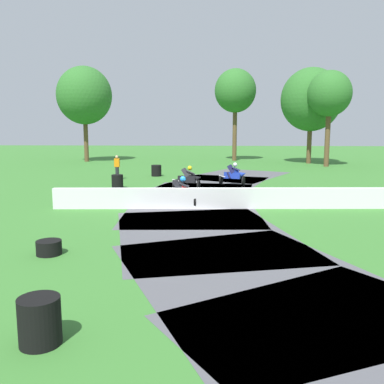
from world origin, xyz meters
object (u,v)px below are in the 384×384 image
object	(u,v)px
motorcycle_chase_black	(188,179)
motorcycle_trailing_red	(181,193)
motorcycle_lead_blue	(234,174)
tire_stack_far	(49,248)
tire_stack_mid_b	(79,202)
track_marshal	(117,167)
tire_stack_extra_a	(40,321)
tire_stack_near	(156,171)
traffic_cone	(318,202)
tire_stack_mid_a	(117,182)

from	to	relation	value
motorcycle_chase_black	motorcycle_trailing_red	size ratio (longest dim) A/B	1.01
motorcycle_lead_blue	motorcycle_chase_black	size ratio (longest dim) A/B	1.00
motorcycle_lead_blue	tire_stack_far	xyz separation A→B (m)	(-5.80, -14.31, -0.46)
motorcycle_chase_black	tire_stack_mid_b	distance (m)	6.96
motorcycle_chase_black	track_marshal	bearing A→B (deg)	138.88
motorcycle_chase_black	tire_stack_far	xyz separation A→B (m)	(-3.15, -12.28, -0.45)
motorcycle_chase_black	tire_stack_mid_b	size ratio (longest dim) A/B	2.76
tire_stack_extra_a	tire_stack_near	bearing A→B (deg)	93.12
motorcycle_chase_black	motorcycle_trailing_red	bearing A→B (deg)	-89.83
motorcycle_trailing_red	track_marshal	distance (m)	10.87
traffic_cone	tire_stack_far	bearing A→B (deg)	-140.72
tire_stack_mid_a	tire_stack_extra_a	bearing A→B (deg)	-81.16
tire_stack_extra_a	tire_stack_mid_b	bearing A→B (deg)	105.05
motorcycle_trailing_red	motorcycle_lead_blue	bearing A→B (deg)	70.06
motorcycle_chase_black	tire_stack_extra_a	xyz separation A→B (m)	(-1.40, -17.09, -0.25)
track_marshal	traffic_cone	world-z (taller)	track_marshal
tire_stack_near	tire_stack_extra_a	size ratio (longest dim) A/B	1.00
motorcycle_lead_blue	motorcycle_chase_black	xyz separation A→B (m)	(-2.64, -2.03, -0.01)
motorcycle_chase_black	traffic_cone	world-z (taller)	motorcycle_chase_black
motorcycle_chase_black	tire_stack_mid_a	size ratio (longest dim) A/B	2.14
motorcycle_lead_blue	tire_stack_near	bearing A→B (deg)	140.03
motorcycle_trailing_red	tire_stack_extra_a	world-z (taller)	motorcycle_trailing_red
tire_stack_extra_a	motorcycle_chase_black	bearing A→B (deg)	85.33
tire_stack_mid_b	tire_stack_extra_a	xyz separation A→B (m)	(3.20, -11.89, 0.20)
tire_stack_mid_b	traffic_cone	size ratio (longest dim) A/B	1.41
motorcycle_trailing_red	track_marshal	size ratio (longest dim) A/B	1.04
motorcycle_chase_black	tire_stack_mid_b	xyz separation A→B (m)	(-4.59, -5.20, -0.45)
tire_stack_mid_a	tire_stack_far	distance (m)	12.68
motorcycle_chase_black	motorcycle_trailing_red	world-z (taller)	motorcycle_trailing_red
tire_stack_mid_a	tire_stack_far	xyz separation A→B (m)	(0.96, -12.64, -0.20)
tire_stack_mid_b	motorcycle_trailing_red	bearing A→B (deg)	-0.12
track_marshal	traffic_cone	bearing A→B (deg)	-39.25
tire_stack_far	traffic_cone	world-z (taller)	traffic_cone
tire_stack_near	tire_stack_far	world-z (taller)	tire_stack_near
tire_stack_mid_a	tire_stack_mid_b	bearing A→B (deg)	-94.97
tire_stack_near	tire_stack_mid_a	xyz separation A→B (m)	(-1.43, -6.14, 0.00)
tire_stack_near	tire_stack_far	xyz separation A→B (m)	(-0.47, -18.78, -0.20)
motorcycle_lead_blue	track_marshal	bearing A→B (deg)	162.84
tire_stack_mid_a	tire_stack_extra_a	size ratio (longest dim) A/B	1.00
motorcycle_trailing_red	tire_stack_near	size ratio (longest dim) A/B	2.11
motorcycle_trailing_red	tire_stack_extra_a	distance (m)	11.96
motorcycle_chase_black	tire_stack_mid_a	world-z (taller)	motorcycle_chase_black
tire_stack_extra_a	traffic_cone	size ratio (longest dim) A/B	1.82
tire_stack_near	tire_stack_mid_b	bearing A→B (deg)	-99.27
tire_stack_far	motorcycle_chase_black	bearing A→B (deg)	75.61
traffic_cone	tire_stack_near	bearing A→B (deg)	128.11
tire_stack_near	tire_stack_mid_a	world-z (taller)	same
tire_stack_far	motorcycle_trailing_red	bearing A→B (deg)	65.86
tire_stack_mid_b	tire_stack_mid_a	bearing A→B (deg)	85.03
motorcycle_trailing_red	traffic_cone	world-z (taller)	motorcycle_trailing_red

